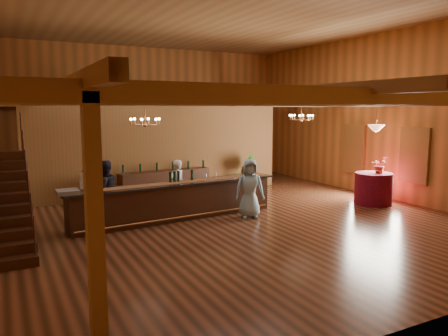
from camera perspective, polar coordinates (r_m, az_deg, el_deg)
name	(u,v)px	position (r m, az deg, el deg)	size (l,w,h in m)	color
floor	(220,214)	(12.54, -0.48, -6.05)	(14.00, 14.00, 0.00)	brown
ceiling	(220,15)	(12.42, -0.51, 19.40)	(14.00, 14.00, 0.00)	olive
wall_back	(145,114)	(18.69, -10.26, 6.90)	(12.00, 0.10, 5.50)	#BC7033
wall_right	(378,116)	(15.81, 19.46, 6.45)	(0.10, 14.00, 5.50)	#BC7033
beam_grid	(212,100)	(12.63, -1.54, 8.88)	(11.90, 13.90, 0.39)	brown
support_posts	(229,161)	(11.81, 0.61, 0.99)	(9.20, 10.20, 3.20)	brown
partition_wall	(162,151)	(15.28, -8.09, 2.27)	(9.00, 0.18, 3.10)	brown
window_right_front	(414,155)	(14.78, 23.61, 1.51)	(0.12, 1.05, 1.75)	white
window_right_back	(354,149)	(16.54, 16.64, 2.44)	(0.12, 1.05, 1.75)	white
staircase	(6,204)	(10.33, -26.61, -4.21)	(1.00, 2.80, 2.00)	black
backroom_boxes	(151,172)	(17.35, -9.55, -0.51)	(4.10, 0.60, 1.10)	black
tasting_bar	(176,201)	(11.95, -6.24, -4.27)	(6.09, 1.30, 1.02)	black
beverage_dispenser	(85,180)	(11.03, -17.67, -1.47)	(0.26, 0.26, 0.60)	silver
glass_rack_tray	(67,192)	(10.88, -19.76, -2.96)	(0.50, 0.50, 0.10)	gray
raffle_drum	(247,170)	(12.96, 3.04, -0.28)	(0.34, 0.24, 0.30)	brown
bar_bottle_0	(170,177)	(11.89, -7.01, -1.18)	(0.07, 0.07, 0.30)	black
bar_bottle_1	(174,177)	(11.94, -6.49, -1.14)	(0.07, 0.07, 0.30)	black
bar_bottle_2	(179,176)	(11.99, -5.96, -1.09)	(0.07, 0.07, 0.30)	black
bar_bottle_3	(192,175)	(12.18, -4.21, -0.93)	(0.07, 0.07, 0.30)	black
backbar_shelf	(165,184)	(14.97, -7.67, -2.06)	(3.25, 0.51, 0.91)	black
round_table	(373,189)	(14.52, 18.92, -2.56)	(1.15, 1.15, 0.99)	maroon
chandelier_left	(145,121)	(11.71, -10.26, 6.04)	(0.80, 0.80, 0.69)	#B3713A
chandelier_right	(301,117)	(15.05, 10.06, 6.58)	(0.80, 0.80, 0.65)	#B3713A
pendant_lamp	(376,128)	(14.31, 19.26, 4.97)	(0.52, 0.52, 0.90)	#B3713A
bartender	(177,186)	(12.79, -6.19, -2.33)	(0.56, 0.37, 1.53)	white
staff_second	(105,190)	(12.18, -15.29, -2.84)	(0.79, 0.61, 1.62)	black
guest	(250,188)	(12.03, 3.37, -2.69)	(0.80, 0.52, 1.63)	#89B2C9
floor_plant	(246,172)	(16.17, 2.85, -0.47)	(0.75, 0.60, 1.36)	#245F1C
table_flowers	(379,165)	(14.46, 19.64, 0.39)	(0.46, 0.40, 0.51)	#B42E27
table_vase	(379,168)	(14.39, 19.53, -0.06)	(0.15, 0.15, 0.30)	#B3713A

